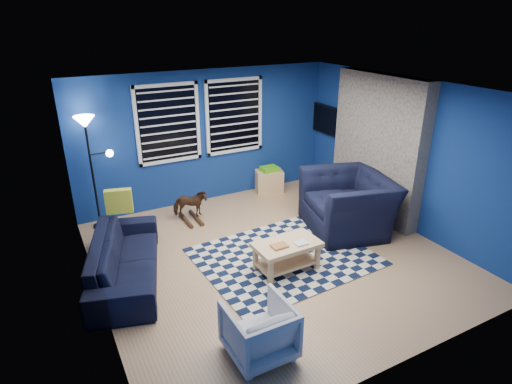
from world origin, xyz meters
TOP-DOWN VIEW (x-y plane):
  - floor at (0.00, 0.00)m, footprint 5.00×5.00m
  - ceiling at (0.00, 0.00)m, footprint 5.00×5.00m
  - wall_back at (0.00, 2.50)m, footprint 5.00×0.00m
  - wall_left at (-2.50, 0.00)m, footprint 0.00×5.00m
  - wall_right at (2.50, 0.00)m, footprint 0.00×5.00m
  - fireplace at (2.36, 0.50)m, footprint 0.65×2.00m
  - window_left at (-0.75, 2.46)m, footprint 1.17×0.06m
  - window_right at (0.55, 2.46)m, footprint 1.17×0.06m
  - tv at (2.45, 2.00)m, footprint 0.07×1.00m
  - rug at (0.13, -0.11)m, footprint 2.60×2.12m
  - sofa at (-2.09, 0.45)m, footprint 2.28×1.40m
  - armchair_big at (1.56, 0.20)m, footprint 1.71×1.58m
  - armchair_bent at (-1.15, -1.67)m, footprint 0.67×0.69m
  - rocking_horse at (-0.69, 1.72)m, footprint 0.44×0.65m
  - coffee_table at (-0.03, -0.42)m, footprint 0.94×0.55m
  - cabinet at (1.21, 2.25)m, footprint 0.62×0.50m
  - floor_lamp at (-2.13, 2.25)m, footprint 0.53×0.32m
  - throw_pillow at (-1.94, 1.30)m, footprint 0.41×0.22m

SIDE VIEW (x-z plane):
  - floor at x=0.00m, z-range 0.00..0.00m
  - rug at x=0.13m, z-range 0.00..0.02m
  - cabinet at x=1.21m, z-range -0.03..0.51m
  - sofa at x=-2.09m, z-range 0.00..0.62m
  - armchair_bent at x=-1.15m, z-range 0.00..0.63m
  - coffee_table at x=-0.03m, z-range 0.09..0.55m
  - rocking_horse at x=-0.69m, z-range 0.07..0.57m
  - armchair_big at x=1.56m, z-range 0.00..0.94m
  - throw_pillow at x=-1.94m, z-range 0.62..0.99m
  - fireplace at x=2.36m, z-range -0.05..2.45m
  - wall_back at x=0.00m, z-range -1.25..3.75m
  - wall_left at x=-2.50m, z-range -1.25..3.75m
  - wall_right at x=2.50m, z-range -1.25..3.75m
  - tv at x=2.45m, z-range 1.11..1.69m
  - floor_lamp at x=-2.13m, z-range 0.62..2.55m
  - window_left at x=-0.75m, z-range 0.89..2.31m
  - window_right at x=0.55m, z-range 0.89..2.31m
  - ceiling at x=0.00m, z-range 2.50..2.50m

